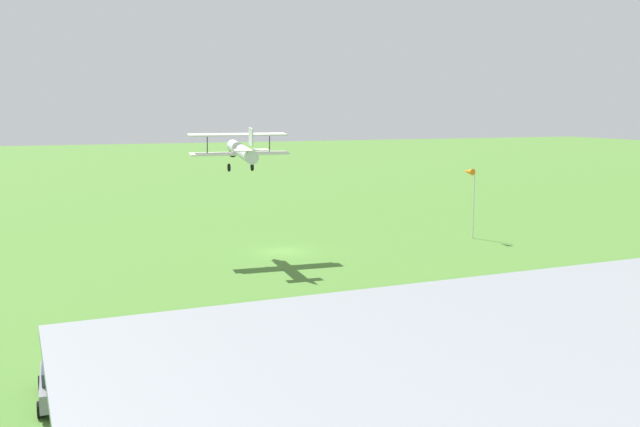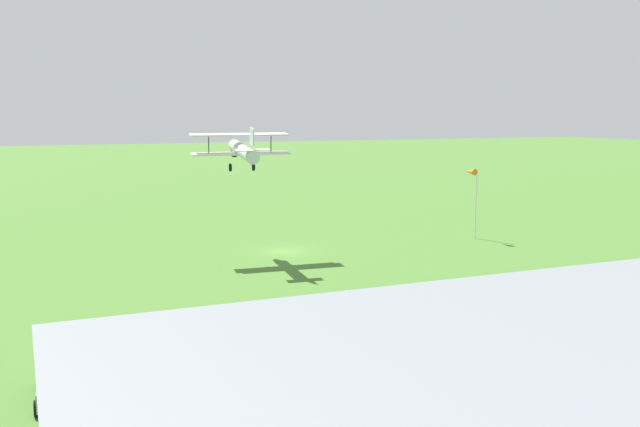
# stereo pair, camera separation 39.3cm
# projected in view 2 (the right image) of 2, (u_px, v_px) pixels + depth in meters

# --- Properties ---
(ground_plane) EXTENTS (400.00, 400.00, 0.00)m
(ground_plane) POSITION_uv_depth(u_px,v_px,m) (285.00, 251.00, 60.45)
(ground_plane) COLOR #47752D
(biplane) EXTENTS (8.08, 8.00, 3.61)m
(biplane) POSITION_uv_depth(u_px,v_px,m) (242.00, 149.00, 56.51)
(biplane) COLOR silver
(car_grey) EXTENTS (2.08, 4.28, 1.61)m
(car_grey) POSITION_uv_depth(u_px,v_px,m) (61.00, 380.00, 29.57)
(car_grey) COLOR slate
(car_grey) RESTS_ON ground_plane
(person_near_hangar_door) EXTENTS (0.40, 0.40, 1.64)m
(person_near_hangar_door) POSITION_uv_depth(u_px,v_px,m) (139.00, 370.00, 30.68)
(person_near_hangar_door) COLOR #33723F
(person_near_hangar_door) RESTS_ON ground_plane
(windsock) EXTENTS (1.12, 1.35, 6.63)m
(windsock) POSITION_uv_depth(u_px,v_px,m) (471.00, 177.00, 65.51)
(windsock) COLOR silver
(windsock) RESTS_ON ground_plane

